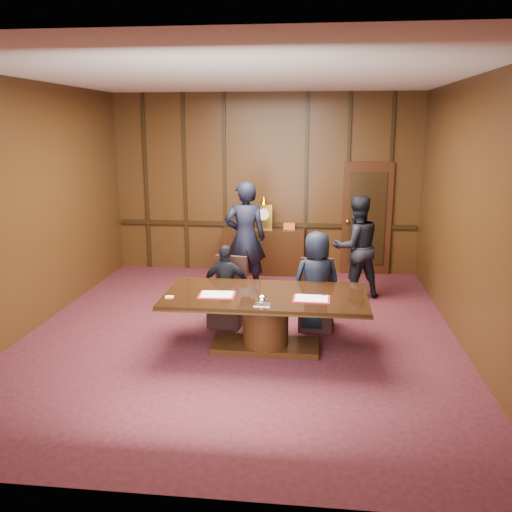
{
  "coord_description": "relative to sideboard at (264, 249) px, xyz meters",
  "views": [
    {
      "loc": [
        1.02,
        -7.15,
        2.88
      ],
      "look_at": [
        0.17,
        0.36,
        1.05
      ],
      "focal_mm": 38.0,
      "sensor_mm": 36.0,
      "label": 1
    }
  ],
  "objects": [
    {
      "name": "room",
      "position": [
        0.07,
        -3.12,
        1.24
      ],
      "size": [
        7.0,
        7.04,
        3.5
      ],
      "color": "black",
      "rests_on": "ground"
    },
    {
      "name": "sideboard",
      "position": [
        0.0,
        0.0,
        0.0
      ],
      "size": [
        1.6,
        0.45,
        1.54
      ],
      "color": "black",
      "rests_on": "ground"
    },
    {
      "name": "conference_table",
      "position": [
        0.4,
        -3.76,
        0.02
      ],
      "size": [
        2.62,
        1.32,
        0.76
      ],
      "color": "black",
      "rests_on": "ground"
    },
    {
      "name": "folder_left",
      "position": [
        -0.22,
        -3.89,
        0.28
      ],
      "size": [
        0.47,
        0.35,
        0.02
      ],
      "rotation": [
        0.0,
        0.0,
        0.04
      ],
      "color": "maroon",
      "rests_on": "conference_table"
    },
    {
      "name": "folder_right",
      "position": [
        0.99,
        -3.92,
        0.28
      ],
      "size": [
        0.47,
        0.34,
        0.02
      ],
      "rotation": [
        0.0,
        0.0,
        -0.03
      ],
      "color": "maroon",
      "rests_on": "conference_table"
    },
    {
      "name": "inkstand",
      "position": [
        0.4,
        -4.21,
        0.33
      ],
      "size": [
        0.2,
        0.14,
        0.12
      ],
      "color": "white",
      "rests_on": "conference_table"
    },
    {
      "name": "notepad",
      "position": [
        -0.8,
        -4.04,
        0.28
      ],
      "size": [
        0.11,
        0.08,
        0.01
      ],
      "primitive_type": "cube",
      "rotation": [
        0.0,
        0.0,
        0.12
      ],
      "color": "#F8D779",
      "rests_on": "conference_table"
    },
    {
      "name": "chair_left",
      "position": [
        -0.25,
        -2.88,
        -0.19
      ],
      "size": [
        0.55,
        0.55,
        0.99
      ],
      "rotation": [
        0.0,
        0.0,
        -0.15
      ],
      "color": "black",
      "rests_on": "ground"
    },
    {
      "name": "chair_right",
      "position": [
        1.05,
        -2.88,
        -0.19
      ],
      "size": [
        0.49,
        0.49,
        0.99
      ],
      "rotation": [
        0.0,
        0.0,
        -0.03
      ],
      "color": "black",
      "rests_on": "ground"
    },
    {
      "name": "signatory_left",
      "position": [
        -0.25,
        -2.96,
        0.12
      ],
      "size": [
        0.72,
        0.31,
        1.21
      ],
      "primitive_type": "imported",
      "rotation": [
        0.0,
        0.0,
        3.16
      ],
      "color": "black",
      "rests_on": "ground"
    },
    {
      "name": "signatory_right",
      "position": [
        1.05,
        -2.96,
        0.23
      ],
      "size": [
        0.8,
        0.63,
        1.44
      ],
      "primitive_type": "imported",
      "rotation": [
        0.0,
        0.0,
        3.42
      ],
      "color": "black",
      "rests_on": "ground"
    },
    {
      "name": "witness_left",
      "position": [
        -0.19,
        -1.3,
        0.49
      ],
      "size": [
        0.79,
        0.59,
        1.96
      ],
      "primitive_type": "imported",
      "rotation": [
        0.0,
        0.0,
        3.31
      ],
      "color": "black",
      "rests_on": "ground"
    },
    {
      "name": "witness_right",
      "position": [
        1.7,
        -1.35,
        0.39
      ],
      "size": [
        1.04,
        0.93,
        1.75
      ],
      "primitive_type": "imported",
      "rotation": [
        0.0,
        0.0,
        3.52
      ],
      "color": "black",
      "rests_on": "ground"
    }
  ]
}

